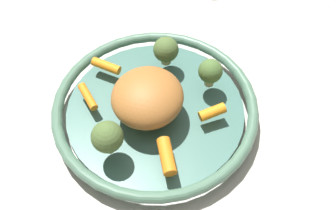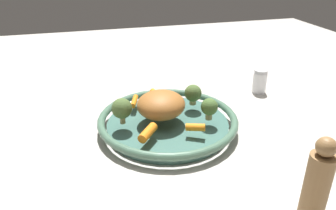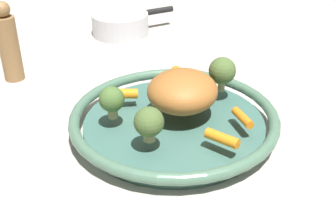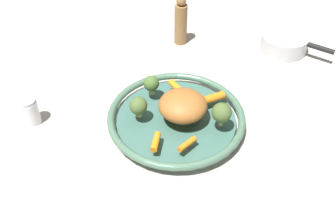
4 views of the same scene
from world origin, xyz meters
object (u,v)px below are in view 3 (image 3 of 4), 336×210
roast_chicken_piece (183,91)px  broccoli_floret_large (112,100)px  baby_carrot_center (176,77)px  serving_bowl (174,120)px  broccoli_floret_edge (222,71)px  baby_carrot_back (125,94)px  broccoli_floret_mid (149,122)px  saucepan (121,24)px  baby_carrot_near_rim (222,138)px  baby_carrot_left (243,118)px  pepper_mill (9,44)px

roast_chicken_piece → broccoli_floret_large: size_ratio=2.23×
broccoli_floret_large → baby_carrot_center: bearing=104.4°
serving_bowl → broccoli_floret_edge: bearing=94.3°
baby_carrot_back → broccoli_floret_large: 0.07m
baby_carrot_back → broccoli_floret_mid: size_ratio=0.80×
baby_carrot_center → saucepan: (-0.38, 0.11, -0.02)m
baby_carrot_center → saucepan: bearing=164.2°
broccoli_floret_mid → roast_chicken_piece: bearing=114.5°
baby_carrot_center → saucepan: baby_carrot_center is taller
serving_bowl → broccoli_floret_mid: bearing=-60.5°
baby_carrot_near_rim → broccoli_floret_mid: (-0.07, -0.08, 0.02)m
baby_carrot_near_rim → broccoli_floret_large: broccoli_floret_large is taller
roast_chicken_piece → baby_carrot_left: 0.11m
broccoli_floret_large → broccoli_floret_edge: size_ratio=0.85×
serving_bowl → broccoli_floret_edge: 0.13m
baby_carrot_center → broccoli_floret_edge: 0.09m
baby_carrot_near_rim → broccoli_floret_mid: 0.11m
baby_carrot_left → broccoli_floret_large: broccoli_floret_large is taller
serving_bowl → baby_carrot_back: size_ratio=7.95×
broccoli_floret_mid → baby_carrot_near_rim: bearing=49.3°
roast_chicken_piece → pepper_mill: 0.41m
broccoli_floret_mid → saucepan: 0.58m
baby_carrot_near_rim → pepper_mill: pepper_mill is taller
baby_carrot_back → broccoli_floret_mid: bearing=-16.7°
broccoli_floret_edge → broccoli_floret_large: bearing=-99.7°
baby_carrot_center → broccoli_floret_mid: 0.21m
serving_bowl → broccoli_floret_edge: (-0.01, 0.12, 0.06)m
baby_carrot_center → saucepan: size_ratio=0.26×
roast_chicken_piece → baby_carrot_near_rim: bearing=-8.7°
serving_bowl → baby_carrot_center: baby_carrot_center is taller
broccoli_floret_edge → serving_bowl: bearing=-85.7°
serving_bowl → roast_chicken_piece: size_ratio=2.91×
broccoli_floret_edge → saucepan: broccoli_floret_edge is taller
roast_chicken_piece → saucepan: size_ratio=0.53×
roast_chicken_piece → broccoli_floret_mid: size_ratio=2.20×
baby_carrot_back → baby_carrot_center: size_ratio=0.76×
broccoli_floret_mid → baby_carrot_center: bearing=131.0°
baby_carrot_center → baby_carrot_left: 0.18m
serving_bowl → broccoli_floret_edge: size_ratio=5.50×
baby_carrot_back → baby_carrot_center: bearing=88.6°
baby_carrot_near_rim → baby_carrot_center: size_ratio=0.91×
serving_bowl → pepper_mill: (-0.37, -0.15, 0.06)m
roast_chicken_piece → baby_carrot_center: 0.11m
baby_carrot_back → serving_bowl: bearing=25.2°
baby_carrot_center → broccoli_floret_edge: (0.08, 0.05, 0.03)m
saucepan → baby_carrot_near_rim: bearing=-17.0°
broccoli_floret_large → broccoli_floret_edge: broccoli_floret_edge is taller
roast_chicken_piece → pepper_mill: bearing=-155.8°
roast_chicken_piece → broccoli_floret_edge: bearing=95.8°
baby_carrot_back → baby_carrot_near_rim: baby_carrot_back is taller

